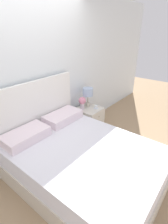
% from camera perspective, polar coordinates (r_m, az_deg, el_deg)
% --- Properties ---
extents(ground_plane, '(12.00, 12.00, 0.00)m').
position_cam_1_polar(ground_plane, '(3.32, -14.09, -12.23)').
color(ground_plane, tan).
extents(wall_back, '(8.00, 0.06, 2.60)m').
position_cam_1_polar(wall_back, '(2.80, -17.88, 9.96)').
color(wall_back, white).
rests_on(wall_back, ground_plane).
extents(bed, '(1.57, 2.04, 1.29)m').
position_cam_1_polar(bed, '(2.58, -1.31, -15.40)').
color(bed, beige).
rests_on(bed, ground_plane).
extents(nightstand, '(0.46, 0.49, 0.51)m').
position_cam_1_polar(nightstand, '(3.69, 1.74, -2.42)').
color(nightstand, silver).
rests_on(nightstand, ground_plane).
extents(table_lamp, '(0.21, 0.21, 0.40)m').
position_cam_1_polar(table_lamp, '(3.57, 1.25, 6.25)').
color(table_lamp, beige).
rests_on(table_lamp, nightstand).
extents(flower_vase, '(0.15, 0.15, 0.26)m').
position_cam_1_polar(flower_vase, '(3.48, -0.55, 3.35)').
color(flower_vase, silver).
rests_on(flower_vase, nightstand).
extents(teacup, '(0.10, 0.10, 0.06)m').
position_cam_1_polar(teacup, '(3.57, 3.99, 1.63)').
color(teacup, white).
rests_on(teacup, nightstand).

